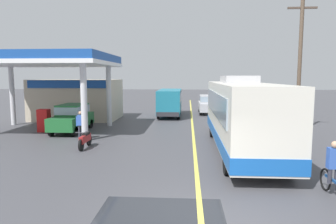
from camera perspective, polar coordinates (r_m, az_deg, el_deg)
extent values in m
plane|color=#424247|center=(27.69, 4.46, -0.93)|extent=(120.00, 120.00, 0.00)
cube|color=#D8CC4C|center=(22.75, 4.60, -2.57)|extent=(0.16, 50.00, 0.01)
cube|color=#26282D|center=(8.13, -1.69, -19.88)|extent=(3.38, 3.04, 0.01)
cube|color=silver|center=(15.34, 13.53, -0.13)|extent=(2.50, 11.00, 2.90)
cube|color=#1959B2|center=(15.51, 13.42, -4.17)|extent=(2.54, 11.04, 0.56)
cube|color=#8C9EAD|center=(10.00, 18.87, -0.66)|extent=(2.30, 0.10, 1.40)
cube|color=#8C9EAD|center=(15.13, 8.83, 1.59)|extent=(0.06, 9.35, 1.10)
cube|color=#8C9EAD|center=(15.57, 18.19, 1.48)|extent=(0.06, 9.35, 1.10)
cube|color=white|center=(9.95, 19.01, 3.35)|extent=(1.75, 0.08, 0.32)
cube|color=#B2B2B7|center=(16.23, 13.09, 6.01)|extent=(1.60, 2.80, 0.36)
cylinder|color=black|center=(11.65, 11.22, -9.10)|extent=(0.30, 1.00, 1.00)
cylinder|color=black|center=(12.13, 21.70, -8.81)|extent=(0.30, 1.00, 1.00)
cylinder|color=black|center=(18.64, 8.37, -3.12)|extent=(0.30, 1.00, 1.00)
cylinder|color=black|center=(18.95, 15.02, -3.12)|extent=(0.30, 1.00, 1.00)
cube|color=#194799|center=(21.60, -22.74, 9.35)|extent=(9.00, 7.00, 0.50)
cube|color=white|center=(21.58, -22.70, 8.37)|extent=(9.10, 7.10, 0.24)
cylinder|color=silver|center=(17.68, -15.50, 2.07)|extent=(0.36, 0.36, 4.60)
cylinder|color=silver|center=(25.74, -27.21, 2.93)|extent=(0.36, 0.36, 4.60)
cylinder|color=silver|center=(22.84, -11.05, 3.16)|extent=(0.36, 0.36, 4.60)
cube|color=red|center=(21.75, -22.26, -1.48)|extent=(0.70, 0.60, 1.50)
cube|color=beige|center=(27.33, -16.67, 2.29)|extent=(7.00, 4.40, 3.40)
cube|color=#194799|center=(25.18, -18.54, 4.96)|extent=(6.30, 0.10, 0.60)
cube|color=#1E602D|center=(21.10, -17.60, -1.62)|extent=(1.70, 4.20, 0.80)
cube|color=#1E602D|center=(21.19, -17.48, 0.46)|extent=(1.50, 2.31, 0.70)
cube|color=#8C9EAD|center=(21.19, -17.48, 0.46)|extent=(1.53, 2.35, 0.49)
cylinder|color=black|center=(20.09, -21.11, -3.31)|extent=(0.20, 0.64, 0.64)
cylinder|color=black|center=(19.51, -17.10, -3.44)|extent=(0.20, 0.64, 0.64)
cylinder|color=black|center=(22.81, -17.96, -2.05)|extent=(0.20, 0.64, 0.64)
cylinder|color=black|center=(22.30, -14.37, -2.12)|extent=(0.20, 0.64, 0.64)
cube|color=teal|center=(28.06, 0.35, 2.05)|extent=(2.00, 6.00, 2.10)
cube|color=#8C9EAD|center=(28.03, 0.35, 2.86)|extent=(2.04, 5.10, 0.80)
cube|color=#2D2D33|center=(25.12, -0.06, -0.44)|extent=(1.90, 0.16, 0.36)
cylinder|color=black|center=(26.25, -1.83, -0.50)|extent=(0.22, 0.76, 0.76)
cylinder|color=black|center=(26.14, 2.02, -0.53)|extent=(0.22, 0.76, 0.76)
cylinder|color=black|center=(30.20, -1.09, 0.44)|extent=(0.22, 0.76, 0.76)
cylinder|color=black|center=(30.11, 2.25, 0.42)|extent=(0.22, 0.76, 0.76)
torus|color=black|center=(11.17, 27.42, -11.17)|extent=(0.06, 0.72, 0.72)
cube|color=#1E4C8C|center=(10.65, 28.67, -11.25)|extent=(0.06, 1.10, 0.08)
cube|color=#3359B2|center=(10.56, 28.64, -7.62)|extent=(0.34, 0.24, 0.64)
sphere|color=tan|center=(10.42, 28.89, -5.39)|extent=(0.22, 0.22, 0.22)
cylinder|color=#2D2D38|center=(10.60, 28.10, -10.34)|extent=(0.12, 0.12, 0.55)
cylinder|color=black|center=(15.61, -16.00, -5.96)|extent=(0.10, 0.60, 0.60)
cylinder|color=black|center=(16.71, -14.61, -5.09)|extent=(0.10, 0.60, 0.60)
cube|color=maroon|center=(16.12, -15.30, -4.81)|extent=(0.20, 1.30, 0.36)
cube|color=black|center=(16.22, -15.15, -3.95)|extent=(0.24, 0.60, 0.12)
cylinder|color=#2D2D33|center=(15.54, -16.01, -3.76)|extent=(0.55, 0.04, 0.04)
cylinder|color=#33333F|center=(18.47, -16.27, -3.69)|extent=(0.14, 0.14, 0.82)
cylinder|color=#33333F|center=(18.41, -15.75, -3.70)|extent=(0.14, 0.14, 0.82)
cube|color=#3359B2|center=(18.33, -16.08, -1.51)|extent=(0.36, 0.22, 0.60)
sphere|color=tan|center=(18.28, -16.12, -0.18)|extent=(0.22, 0.22, 0.22)
cylinder|color=#3359B2|center=(18.42, -16.75, -1.65)|extent=(0.09, 0.09, 0.58)
cylinder|color=#3359B2|center=(18.26, -15.40, -1.68)|extent=(0.09, 0.09, 0.58)
cube|color=#B2B2B7|center=(30.35, 7.44, 1.06)|extent=(1.70, 4.20, 0.80)
cube|color=#B2B2B7|center=(30.49, 7.43, 2.50)|extent=(1.50, 2.31, 0.70)
cube|color=#8C9EAD|center=(30.49, 7.43, 2.50)|extent=(1.53, 2.35, 0.49)
cylinder|color=black|center=(28.86, 6.13, 0.00)|extent=(0.20, 0.64, 0.64)
cylinder|color=black|center=(28.96, 9.09, -0.03)|extent=(0.20, 0.64, 0.64)
cylinder|color=black|center=(31.84, 5.91, 0.62)|extent=(0.20, 0.64, 0.64)
cylinder|color=black|center=(31.93, 8.60, 0.60)|extent=(0.20, 0.64, 0.64)
cylinder|color=brown|center=(21.18, 23.46, 7.74)|extent=(0.24, 0.24, 8.49)
cube|color=#4C3D33|center=(21.60, 23.92, 17.44)|extent=(1.80, 0.12, 0.12)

